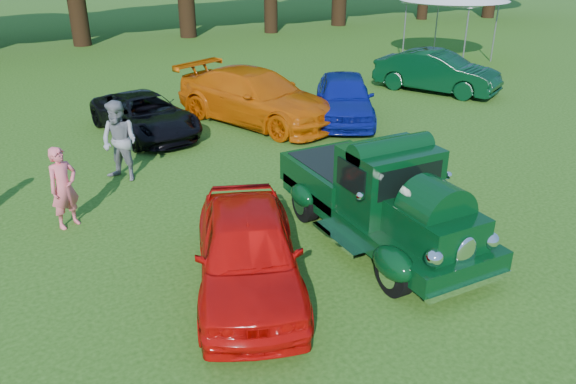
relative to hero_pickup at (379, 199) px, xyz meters
name	(u,v)px	position (x,y,z in m)	size (l,w,h in m)	color
ground	(324,262)	(-1.36, -0.30, -0.84)	(120.00, 120.00, 0.00)	#224810
hero_pickup	(379,199)	(0.00, 0.00, 0.00)	(2.31, 4.97, 1.94)	black
red_convertible	(248,251)	(-2.89, -0.40, -0.13)	(1.67, 4.15, 1.41)	red
back_car_black	(145,115)	(-2.35, 8.35, -0.25)	(1.98, 4.28, 1.19)	black
back_car_orange	(256,97)	(1.06, 7.95, -0.03)	(2.29, 5.62, 1.63)	#C35106
back_car_blue	(344,97)	(3.63, 6.88, -0.10)	(1.74, 4.34, 1.48)	navy
back_car_green	(437,72)	(8.68, 8.35, -0.09)	(1.60, 4.58, 1.51)	black
spectator_pink	(64,188)	(-5.23, 3.31, 0.00)	(0.61, 0.40, 1.69)	#F06271
spectator_grey	(120,141)	(-3.72, 5.21, 0.13)	(0.94, 0.73, 1.94)	gray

